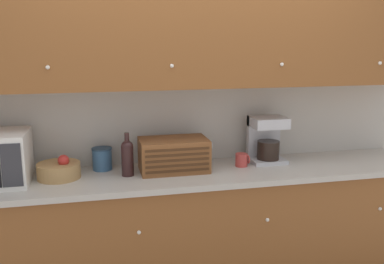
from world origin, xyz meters
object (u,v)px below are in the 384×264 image
at_px(storage_canister, 102,159).
at_px(bread_box, 174,155).
at_px(wine_glass, 209,146).
at_px(wine_bottle, 127,156).
at_px(coffee_maker, 267,139).
at_px(mug, 242,160).
at_px(fruit_basket, 59,170).

height_order(storage_canister, bread_box, bread_box).
bearing_deg(bread_box, wine_glass, 32.18).
bearing_deg(storage_canister, wine_glass, 4.14).
bearing_deg(wine_bottle, coffee_maker, 6.25).
height_order(storage_canister, wine_bottle, wine_bottle).
bearing_deg(wine_glass, storage_canister, -175.86).
bearing_deg(wine_glass, coffee_maker, -16.05).
relative_size(wine_bottle, bread_box, 0.63).
relative_size(wine_bottle, mug, 2.94).
xyz_separation_m(wine_glass, coffee_maker, (0.42, -0.12, 0.06)).
height_order(wine_bottle, mug, wine_bottle).
bearing_deg(fruit_basket, storage_canister, 24.71).
relative_size(storage_canister, mug, 1.56).
relative_size(fruit_basket, wine_glass, 1.69).
bearing_deg(storage_canister, bread_box, -15.42).
height_order(storage_canister, wine_glass, wine_glass).
xyz_separation_m(storage_canister, coffee_maker, (1.23, -0.06, 0.10)).
distance_m(bread_box, mug, 0.51).
distance_m(wine_bottle, mug, 0.84).
xyz_separation_m(storage_canister, bread_box, (0.49, -0.14, 0.04)).
bearing_deg(fruit_basket, wine_glass, 9.91).
bearing_deg(bread_box, coffee_maker, 5.69).
relative_size(wine_glass, mug, 1.66).
distance_m(wine_bottle, wine_glass, 0.68).
height_order(fruit_basket, wine_glass, wine_glass).
xyz_separation_m(wine_bottle, wine_glass, (0.64, 0.24, -0.02)).
relative_size(bread_box, mug, 4.69).
bearing_deg(mug, fruit_basket, 179.55).
relative_size(fruit_basket, storage_canister, 1.80).
height_order(bread_box, mug, bread_box).
xyz_separation_m(fruit_basket, wine_glass, (1.09, 0.19, 0.06)).
height_order(fruit_basket, bread_box, bread_box).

